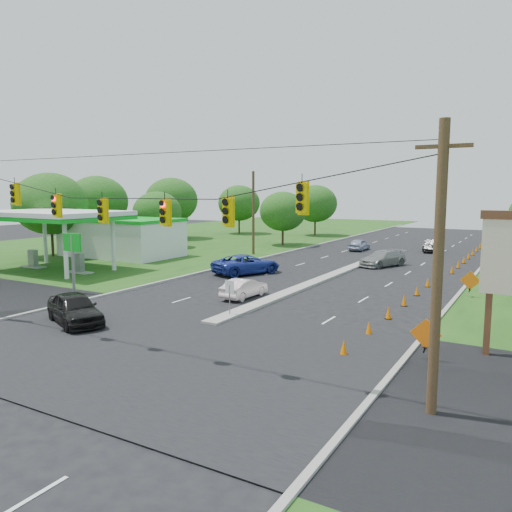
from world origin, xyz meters
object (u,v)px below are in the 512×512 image
Objects in this scene: white_sedan at (244,288)px; blue_pickup at (247,264)px; gas_station at (112,233)px; black_sedan at (75,308)px.

white_sedan is 9.40m from blue_pickup.
gas_station reaches higher than blue_pickup.
blue_pickup is (-0.41, 18.09, -0.00)m from black_sedan.
black_sedan is 18.10m from blue_pickup.
black_sedan is at bearing -48.21° from gas_station.
black_sedan is (17.39, -19.45, -1.75)m from gas_station.
gas_station is at bearing -21.03° from white_sedan.
black_sedan is at bearing 69.23° from white_sedan.
white_sedan is at bearing 0.68° from black_sedan.
blue_pickup is at bearing -4.58° from gas_station.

